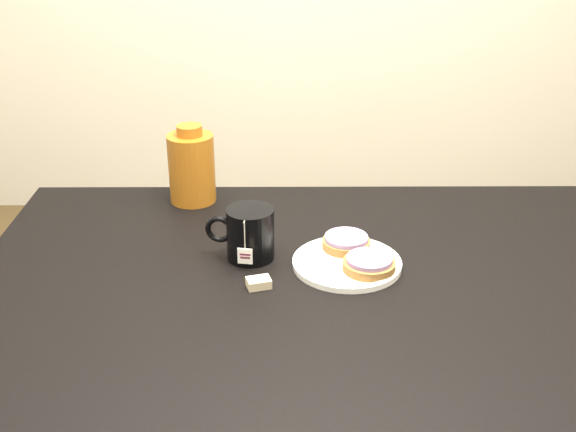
{
  "coord_description": "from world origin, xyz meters",
  "views": [
    {
      "loc": [
        -0.08,
        -1.23,
        1.46
      ],
      "look_at": [
        -0.07,
        0.15,
        0.81
      ],
      "focal_mm": 45.0,
      "sensor_mm": 36.0,
      "label": 1
    }
  ],
  "objects": [
    {
      "name": "teabag_pouch",
      "position": [
        -0.13,
        -0.04,
        0.76
      ],
      "size": [
        0.05,
        0.04,
        0.02
      ],
      "primitive_type": "cube",
      "rotation": [
        0.0,
        0.0,
        0.28
      ],
      "color": "#C6B793",
      "rests_on": "table"
    },
    {
      "name": "bagel_back",
      "position": [
        0.05,
        0.1,
        0.77
      ],
      "size": [
        0.11,
        0.11,
        0.03
      ],
      "color": "brown",
      "rests_on": "plate"
    },
    {
      "name": "table",
      "position": [
        0.0,
        0.0,
        0.67
      ],
      "size": [
        1.4,
        0.9,
        0.75
      ],
      "color": "black",
      "rests_on": "ground_plane"
    },
    {
      "name": "bagel_package",
      "position": [
        -0.3,
        0.37,
        0.84
      ],
      "size": [
        0.14,
        0.14,
        0.19
      ],
      "rotation": [
        0.0,
        0.0,
        -0.33
      ],
      "color": "#6B370E",
      "rests_on": "table"
    },
    {
      "name": "mug",
      "position": [
        -0.15,
        0.08,
        0.8
      ],
      "size": [
        0.15,
        0.11,
        0.11
      ],
      "rotation": [
        0.0,
        0.0,
        -0.16
      ],
      "color": "black",
      "rests_on": "table"
    },
    {
      "name": "plate",
      "position": [
        0.05,
        0.04,
        0.76
      ],
      "size": [
        0.22,
        0.22,
        0.02
      ],
      "color": "white",
      "rests_on": "table"
    },
    {
      "name": "bagel_front",
      "position": [
        0.09,
        0.0,
        0.77
      ],
      "size": [
        0.13,
        0.13,
        0.03
      ],
      "color": "brown",
      "rests_on": "plate"
    }
  ]
}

